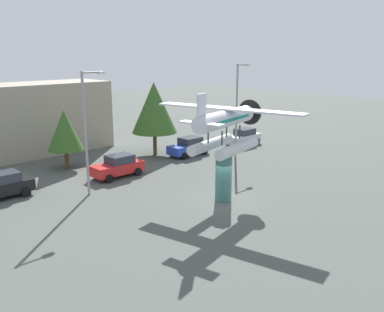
% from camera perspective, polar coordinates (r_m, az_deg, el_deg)
% --- Properties ---
extents(ground_plane, '(140.00, 140.00, 0.00)m').
position_cam_1_polar(ground_plane, '(28.50, 4.25, -6.03)').
color(ground_plane, '#4C514C').
extents(display_pedestal, '(1.10, 1.10, 3.40)m').
position_cam_1_polar(display_pedestal, '(27.96, 4.31, -2.76)').
color(display_pedestal, '#386B66').
rests_on(display_pedestal, ground).
extents(floatplane_monument, '(7.15, 10.40, 4.00)m').
position_cam_1_polar(floatplane_monument, '(27.29, 4.58, 4.10)').
color(floatplane_monument, silver).
rests_on(floatplane_monument, display_pedestal).
extents(car_near_black, '(4.20, 2.02, 1.76)m').
position_cam_1_polar(car_near_black, '(31.39, -24.52, -3.70)').
color(car_near_black, black).
rests_on(car_near_black, ground).
extents(car_mid_red, '(4.20, 2.02, 1.76)m').
position_cam_1_polar(car_mid_red, '(33.93, -10.01, -1.35)').
color(car_mid_red, red).
rests_on(car_mid_red, ground).
extents(car_far_blue, '(4.20, 2.02, 1.76)m').
position_cam_1_polar(car_far_blue, '(40.28, -0.42, 1.31)').
color(car_far_blue, '#2847B7').
rests_on(car_far_blue, ground).
extents(car_distant_silver, '(4.20, 2.02, 1.76)m').
position_cam_1_polar(car_distant_silver, '(45.13, 7.00, 2.60)').
color(car_distant_silver, silver).
rests_on(car_distant_silver, ground).
extents(streetlight_primary, '(1.84, 0.28, 8.50)m').
position_cam_1_polar(streetlight_primary, '(29.31, -14.03, 4.07)').
color(streetlight_primary, gray).
rests_on(streetlight_primary, ground).
extents(streetlight_secondary, '(1.84, 0.28, 8.68)m').
position_cam_1_polar(streetlight_secondary, '(39.09, 6.27, 6.95)').
color(streetlight_secondary, gray).
rests_on(streetlight_secondary, ground).
extents(storefront_building, '(13.81, 5.58, 6.81)m').
position_cam_1_polar(storefront_building, '(43.78, -20.35, 4.83)').
color(storefront_building, '#9E9384').
rests_on(storefront_building, ground).
extents(tree_east, '(3.03, 3.03, 4.99)m').
position_cam_1_polar(tree_east, '(36.90, -16.90, 3.35)').
color(tree_east, brown).
rests_on(tree_east, ground).
extents(tree_center_back, '(4.32, 4.32, 6.98)m').
position_cam_1_polar(tree_center_back, '(40.16, -5.16, 6.57)').
color(tree_center_back, brown).
rests_on(tree_center_back, ground).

